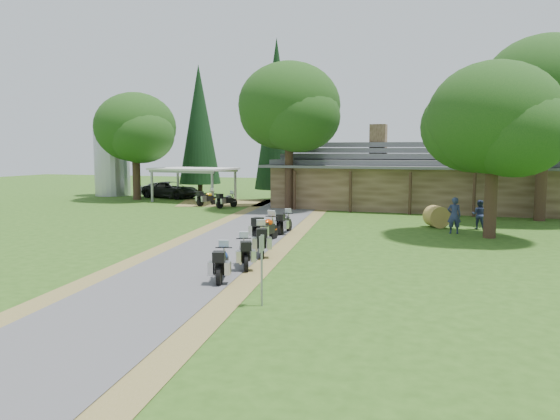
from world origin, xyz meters
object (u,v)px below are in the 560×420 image
(motorcycle_row_b, at_px, (245,251))
(motorcycle_row_d, at_px, (266,227))
(silo, at_px, (112,160))
(carport, at_px, (194,185))
(motorcycle_carport_a, at_px, (207,197))
(car_white_sedan, at_px, (162,187))
(car_dark_suv, at_px, (171,186))
(motorcycle_row_a, at_px, (222,262))
(lodge, at_px, (416,175))
(hay_bale, at_px, (437,217))
(motorcycle_row_e, at_px, (285,222))
(motorcycle_carport_b, at_px, (227,200))
(motorcycle_row_c, at_px, (261,238))

(motorcycle_row_b, relative_size, motorcycle_row_d, 0.87)
(silo, bearing_deg, carport, -16.28)
(carport, height_order, motorcycle_carport_a, carport)
(car_white_sedan, height_order, motorcycle_row_b, car_white_sedan)
(car_white_sedan, distance_m, motorcycle_row_b, 30.94)
(carport, relative_size, car_dark_suv, 1.13)
(car_white_sedan, distance_m, motorcycle_row_a, 32.63)
(carport, xyz_separation_m, motorcycle_row_b, (13.72, -22.26, -0.77))
(lodge, bearing_deg, motorcycle_row_d, -106.47)
(silo, relative_size, hay_bale, 5.53)
(motorcycle_row_b, distance_m, motorcycle_row_e, 8.25)
(motorcycle_row_e, height_order, motorcycle_carport_a, motorcycle_carport_a)
(carport, distance_m, motorcycle_carport_b, 5.95)
(motorcycle_row_d, distance_m, motorcycle_carport_a, 17.33)
(carport, relative_size, motorcycle_row_c, 3.21)
(motorcycle_row_e, bearing_deg, lodge, -19.28)
(silo, height_order, motorcycle_carport_b, silo)
(motorcycle_row_e, distance_m, hay_bale, 8.74)
(motorcycle_row_a, distance_m, motorcycle_row_d, 7.53)
(car_white_sedan, height_order, motorcycle_row_e, car_white_sedan)
(car_white_sedan, distance_m, motorcycle_row_e, 24.00)
(motorcycle_row_b, bearing_deg, hay_bale, -51.20)
(motorcycle_row_c, xyz_separation_m, hay_bale, (6.36, 10.64, -0.09))
(lodge, height_order, motorcycle_row_e, lodge)
(car_white_sedan, bearing_deg, motorcycle_carport_a, -124.47)
(silo, relative_size, motorcycle_row_c, 3.29)
(motorcycle_carport_b, xyz_separation_m, hay_bale, (15.20, -5.53, -0.02))
(lodge, distance_m, motorcycle_carport_b, 14.11)
(car_white_sedan, distance_m, motorcycle_carport_b, 11.18)
(motorcycle_row_c, xyz_separation_m, motorcycle_row_d, (-0.90, 2.96, 0.02))
(carport, relative_size, car_white_sedan, 1.19)
(car_white_sedan, xyz_separation_m, motorcycle_carport_b, (9.21, -6.34, -0.28))
(carport, distance_m, hay_bale, 21.86)
(motorcycle_row_c, distance_m, motorcycle_carport_b, 18.43)
(silo, distance_m, motorcycle_row_d, 30.18)
(motorcycle_row_e, distance_m, motorcycle_carport_a, 15.16)
(lodge, xyz_separation_m, motorcycle_row_b, (-4.10, -23.21, -1.84))
(car_dark_suv, height_order, motorcycle_row_a, car_dark_suv)
(carport, bearing_deg, motorcycle_row_c, -49.99)
(motorcycle_row_e, height_order, hay_bale, motorcycle_row_e)
(motorcycle_row_a, bearing_deg, hay_bale, -39.47)
(carport, xyz_separation_m, car_dark_suv, (-3.48, 2.26, -0.30))
(silo, bearing_deg, hay_bale, -22.11)
(motorcycle_row_b, distance_m, hay_bale, 14.41)
(car_dark_suv, bearing_deg, carport, -114.54)
(car_white_sedan, xyz_separation_m, motorcycle_row_e, (17.17, -16.76, -0.29))
(motorcycle_row_e, bearing_deg, motorcycle_row_b, -172.05)
(carport, bearing_deg, motorcycle_row_e, -42.40)
(car_dark_suv, xyz_separation_m, motorcycle_carport_a, (6.01, -5.00, -0.44))
(carport, xyz_separation_m, motorcycle_carport_b, (4.62, -3.67, -0.77))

